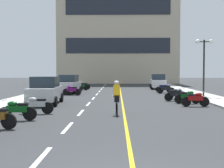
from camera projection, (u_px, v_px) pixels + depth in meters
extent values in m
plane|color=#2D3033|center=(118.00, 95.00, 26.01)|extent=(140.00, 140.00, 0.00)
cube|color=#A8A8A3|center=(47.00, 92.00, 29.13)|extent=(2.40, 72.00, 0.12)
cube|color=#A8A8A3|center=(190.00, 92.00, 28.87)|extent=(2.40, 72.00, 0.12)
cube|color=silver|center=(40.00, 159.00, 7.07)|extent=(0.14, 2.20, 0.01)
cube|color=silver|center=(68.00, 127.00, 11.06)|extent=(0.14, 2.20, 0.01)
cube|color=silver|center=(81.00, 113.00, 15.06)|extent=(0.14, 2.20, 0.01)
cube|color=silver|center=(88.00, 104.00, 19.05)|extent=(0.14, 2.20, 0.01)
cube|color=silver|center=(93.00, 98.00, 23.05)|extent=(0.14, 2.20, 0.01)
cube|color=silver|center=(97.00, 94.00, 27.04)|extent=(0.14, 2.20, 0.01)
cube|color=silver|center=(100.00, 91.00, 31.04)|extent=(0.14, 2.20, 0.01)
cube|color=silver|center=(102.00, 89.00, 35.03)|extent=(0.14, 2.20, 0.01)
cube|color=silver|center=(103.00, 87.00, 39.03)|extent=(0.14, 2.20, 0.01)
cube|color=silver|center=(104.00, 86.00, 43.03)|extent=(0.14, 2.20, 0.01)
cube|color=silver|center=(106.00, 85.00, 47.02)|extent=(0.14, 2.20, 0.01)
cube|color=silver|center=(106.00, 83.00, 51.02)|extent=(0.14, 2.20, 0.01)
cube|color=gold|center=(121.00, 93.00, 29.00)|extent=(0.12, 66.00, 0.01)
cube|color=#BCAD93|center=(118.00, 24.00, 54.22)|extent=(21.41, 9.47, 21.99)
cube|color=#1E232D|center=(118.00, 46.00, 49.64)|extent=(17.98, 0.10, 2.64)
cube|color=#1E232D|center=(118.00, 7.00, 49.35)|extent=(17.98, 0.10, 2.64)
cylinder|color=black|center=(204.00, 68.00, 23.62)|extent=(0.14, 0.14, 4.61)
cylinder|color=black|center=(204.00, 42.00, 23.53)|extent=(1.10, 0.08, 0.08)
sphere|color=white|center=(197.00, 42.00, 23.54)|extent=(0.36, 0.36, 0.36)
sphere|color=white|center=(211.00, 42.00, 23.52)|extent=(0.36, 0.36, 0.36)
cylinder|color=black|center=(37.00, 97.00, 20.37)|extent=(0.26, 0.65, 0.64)
cylinder|color=black|center=(61.00, 97.00, 20.44)|extent=(0.26, 0.65, 0.64)
cylinder|color=black|center=(27.00, 101.00, 17.58)|extent=(0.26, 0.65, 0.64)
cylinder|color=black|center=(55.00, 101.00, 17.64)|extent=(0.26, 0.65, 0.64)
cube|color=#B7B7BC|center=(45.00, 93.00, 18.99)|extent=(1.94, 4.29, 0.80)
cube|color=#1E2833|center=(45.00, 82.00, 18.96)|extent=(1.68, 2.29, 0.70)
cylinder|color=black|center=(64.00, 89.00, 29.78)|extent=(0.25, 0.65, 0.64)
cylinder|color=black|center=(80.00, 89.00, 29.67)|extent=(0.25, 0.65, 0.64)
cylinder|color=black|center=(57.00, 91.00, 26.99)|extent=(0.25, 0.65, 0.64)
cylinder|color=black|center=(75.00, 91.00, 26.88)|extent=(0.25, 0.65, 0.64)
cube|color=#B7B7BC|center=(69.00, 86.00, 28.31)|extent=(1.91, 4.28, 0.80)
cube|color=#1E2833|center=(69.00, 78.00, 28.28)|extent=(1.67, 2.28, 0.70)
cylinder|color=black|center=(151.00, 86.00, 36.87)|extent=(0.26, 0.65, 0.64)
cylinder|color=black|center=(164.00, 86.00, 36.72)|extent=(0.26, 0.65, 0.64)
cylinder|color=black|center=(152.00, 87.00, 34.08)|extent=(0.26, 0.65, 0.64)
cylinder|color=black|center=(166.00, 87.00, 33.93)|extent=(0.26, 0.65, 0.64)
cube|color=silver|center=(158.00, 83.00, 35.38)|extent=(1.99, 4.31, 0.80)
cube|color=#1E2833|center=(158.00, 77.00, 35.35)|extent=(1.71, 2.30, 0.70)
cylinder|color=black|center=(9.00, 121.00, 10.69)|extent=(0.61, 0.20, 0.60)
cube|color=black|center=(1.00, 110.00, 10.73)|extent=(0.47, 0.31, 0.10)
cylinder|color=black|center=(5.00, 114.00, 12.59)|extent=(0.60, 0.13, 0.60)
cylinder|color=black|center=(30.00, 114.00, 12.62)|extent=(0.60, 0.13, 0.60)
cube|color=#0C4C19|center=(17.00, 109.00, 12.59)|extent=(0.91, 0.32, 0.28)
ellipsoid|color=#0C4C19|center=(12.00, 104.00, 12.58)|extent=(0.45, 0.26, 0.22)
cube|color=black|center=(23.00, 104.00, 12.59)|extent=(0.45, 0.26, 0.10)
cylinder|color=silver|center=(4.00, 100.00, 12.56)|extent=(0.06, 0.60, 0.03)
cylinder|color=black|center=(26.00, 108.00, 14.54)|extent=(0.60, 0.13, 0.60)
cylinder|color=black|center=(48.00, 108.00, 14.58)|extent=(0.60, 0.13, 0.60)
cube|color=#B2B2B7|center=(37.00, 104.00, 14.55)|extent=(0.91, 0.32, 0.28)
ellipsoid|color=#B2B2B7|center=(33.00, 99.00, 14.54)|extent=(0.45, 0.26, 0.22)
cube|color=black|center=(42.00, 100.00, 14.55)|extent=(0.45, 0.26, 0.10)
cylinder|color=silver|center=(26.00, 96.00, 14.52)|extent=(0.06, 0.60, 0.03)
cylinder|color=black|center=(204.00, 102.00, 17.59)|extent=(0.60, 0.12, 0.60)
cylinder|color=black|center=(186.00, 102.00, 17.65)|extent=(0.60, 0.12, 0.60)
cube|color=maroon|center=(195.00, 98.00, 17.61)|extent=(0.91, 0.32, 0.28)
ellipsoid|color=maroon|center=(199.00, 95.00, 17.59)|extent=(0.45, 0.26, 0.22)
cube|color=black|center=(191.00, 95.00, 17.61)|extent=(0.45, 0.26, 0.10)
cylinder|color=silver|center=(204.00, 92.00, 17.56)|extent=(0.05, 0.60, 0.03)
cylinder|color=black|center=(196.00, 99.00, 19.12)|extent=(0.61, 0.15, 0.60)
cylinder|color=black|center=(179.00, 99.00, 19.24)|extent=(0.61, 0.15, 0.60)
cube|color=#0C4C19|center=(187.00, 96.00, 19.17)|extent=(0.92, 0.36, 0.28)
ellipsoid|color=#0C4C19|center=(190.00, 93.00, 19.14)|extent=(0.46, 0.28, 0.22)
cube|color=black|center=(184.00, 93.00, 19.19)|extent=(0.46, 0.28, 0.10)
cylinder|color=silver|center=(196.00, 90.00, 19.10)|extent=(0.08, 0.60, 0.03)
cylinder|color=black|center=(184.00, 97.00, 20.80)|extent=(0.60, 0.12, 0.60)
cylinder|color=black|center=(169.00, 97.00, 20.78)|extent=(0.60, 0.12, 0.60)
cube|color=black|center=(176.00, 94.00, 20.78)|extent=(0.91, 0.31, 0.28)
ellipsoid|color=black|center=(179.00, 91.00, 20.77)|extent=(0.45, 0.25, 0.22)
cube|color=black|center=(173.00, 91.00, 20.77)|extent=(0.45, 0.25, 0.10)
cylinder|color=silver|center=(184.00, 89.00, 20.77)|extent=(0.05, 0.60, 0.03)
cylinder|color=black|center=(183.00, 95.00, 22.43)|extent=(0.60, 0.26, 0.60)
cylinder|color=black|center=(170.00, 95.00, 22.16)|extent=(0.60, 0.26, 0.60)
cube|color=#B2B2B7|center=(176.00, 93.00, 22.29)|extent=(0.94, 0.51, 0.28)
ellipsoid|color=#B2B2B7|center=(179.00, 90.00, 22.33)|extent=(0.49, 0.35, 0.22)
cube|color=black|center=(174.00, 90.00, 22.22)|extent=(0.49, 0.35, 0.10)
cylinder|color=silver|center=(183.00, 88.00, 22.41)|extent=(0.19, 0.59, 0.03)
cylinder|color=black|center=(66.00, 92.00, 25.95)|extent=(0.61, 0.20, 0.60)
cylinder|color=black|center=(78.00, 92.00, 25.74)|extent=(0.61, 0.20, 0.60)
cube|color=#590C59|center=(72.00, 90.00, 25.84)|extent=(0.94, 0.43, 0.28)
ellipsoid|color=#590C59|center=(70.00, 87.00, 25.86)|extent=(0.48, 0.31, 0.22)
cube|color=black|center=(74.00, 87.00, 25.78)|extent=(0.48, 0.31, 0.10)
cylinder|color=silver|center=(66.00, 85.00, 25.93)|extent=(0.14, 0.60, 0.03)
cylinder|color=black|center=(172.00, 91.00, 27.69)|extent=(0.61, 0.19, 0.60)
cylinder|color=black|center=(160.00, 91.00, 27.88)|extent=(0.61, 0.19, 0.60)
cube|color=black|center=(166.00, 88.00, 27.78)|extent=(0.93, 0.42, 0.28)
ellipsoid|color=black|center=(168.00, 86.00, 27.73)|extent=(0.47, 0.31, 0.22)
cube|color=black|center=(163.00, 86.00, 27.81)|extent=(0.47, 0.31, 0.10)
cylinder|color=silver|center=(172.00, 84.00, 27.66)|extent=(0.12, 0.60, 0.03)
cylinder|color=black|center=(169.00, 90.00, 29.06)|extent=(0.60, 0.29, 0.60)
cylinder|color=black|center=(159.00, 90.00, 29.43)|extent=(0.60, 0.29, 0.60)
cube|color=navy|center=(164.00, 87.00, 29.23)|extent=(0.94, 0.55, 0.28)
ellipsoid|color=navy|center=(166.00, 85.00, 29.15)|extent=(0.49, 0.37, 0.22)
cube|color=black|center=(162.00, 85.00, 29.31)|extent=(0.49, 0.37, 0.10)
cylinder|color=silver|center=(170.00, 84.00, 29.03)|extent=(0.22, 0.58, 0.03)
cylinder|color=black|center=(70.00, 89.00, 31.02)|extent=(0.60, 0.29, 0.60)
cylinder|color=black|center=(80.00, 88.00, 31.36)|extent=(0.60, 0.29, 0.60)
cube|color=#0C4C19|center=(75.00, 86.00, 31.18)|extent=(0.94, 0.56, 0.28)
ellipsoid|color=#0C4C19|center=(73.00, 84.00, 31.11)|extent=(0.49, 0.37, 0.22)
cube|color=black|center=(77.00, 85.00, 31.25)|extent=(0.49, 0.37, 0.10)
cylinder|color=silver|center=(70.00, 83.00, 30.99)|extent=(0.22, 0.58, 0.03)
cylinder|color=black|center=(76.00, 88.00, 32.74)|extent=(0.60, 0.13, 0.60)
cylinder|color=black|center=(86.00, 88.00, 32.78)|extent=(0.60, 0.13, 0.60)
cube|color=#0C4C19|center=(81.00, 86.00, 32.75)|extent=(0.91, 0.33, 0.28)
ellipsoid|color=#0C4C19|center=(79.00, 84.00, 32.73)|extent=(0.45, 0.26, 0.22)
cube|color=black|center=(83.00, 84.00, 32.75)|extent=(0.45, 0.26, 0.10)
cylinder|color=silver|center=(76.00, 82.00, 32.71)|extent=(0.06, 0.60, 0.03)
cylinder|color=black|center=(78.00, 87.00, 34.18)|extent=(0.61, 0.23, 0.60)
cylinder|color=black|center=(88.00, 87.00, 34.41)|extent=(0.61, 0.23, 0.60)
cube|color=black|center=(83.00, 85.00, 34.28)|extent=(0.94, 0.47, 0.28)
ellipsoid|color=black|center=(81.00, 83.00, 34.23)|extent=(0.48, 0.33, 0.22)
cube|color=black|center=(85.00, 83.00, 34.33)|extent=(0.48, 0.33, 0.10)
cylinder|color=silver|center=(78.00, 82.00, 34.15)|extent=(0.16, 0.59, 0.03)
torus|color=black|center=(116.00, 107.00, 14.87)|extent=(0.07, 0.72, 0.72)
torus|color=black|center=(117.00, 109.00, 13.82)|extent=(0.07, 0.72, 0.72)
cylinder|color=blue|center=(117.00, 102.00, 14.31)|extent=(0.08, 0.95, 0.04)
cube|color=black|center=(117.00, 98.00, 14.15)|extent=(0.11, 0.20, 0.06)
cylinder|color=blue|center=(116.00, 96.00, 14.75)|extent=(0.42, 0.05, 0.03)
cube|color=black|center=(117.00, 99.00, 14.20)|extent=(0.25, 0.37, 0.28)
cube|color=yellow|center=(117.00, 91.00, 14.33)|extent=(0.34, 0.47, 0.61)
sphere|color=tan|center=(117.00, 84.00, 14.45)|extent=(0.20, 0.20, 0.20)
ellipsoid|color=white|center=(117.00, 82.00, 14.44)|extent=(0.24, 0.26, 0.16)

